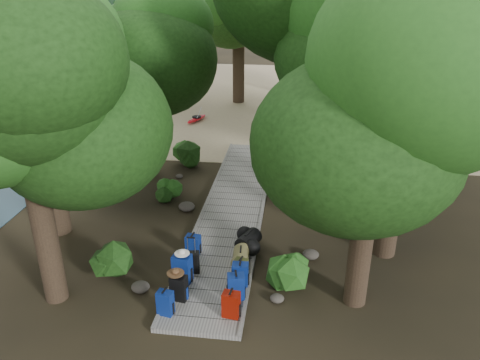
% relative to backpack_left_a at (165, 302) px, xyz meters
% --- Properties ---
extents(ground, '(120.00, 120.00, 0.00)m').
position_rel_backpack_left_a_xyz_m(ground, '(0.80, 4.46, -0.45)').
color(ground, black).
rests_on(ground, ground).
extents(sand_beach, '(40.00, 22.00, 0.02)m').
position_rel_backpack_left_a_xyz_m(sand_beach, '(0.80, 20.46, -0.44)').
color(sand_beach, tan).
rests_on(sand_beach, ground).
extents(boardwalk, '(2.00, 12.00, 0.12)m').
position_rel_backpack_left_a_xyz_m(boardwalk, '(0.80, 5.46, -0.39)').
color(boardwalk, gray).
rests_on(boardwalk, ground).
extents(backpack_left_a, '(0.39, 0.31, 0.66)m').
position_rel_backpack_left_a_xyz_m(backpack_left_a, '(0.00, 0.00, 0.00)').
color(backpack_left_a, navy).
rests_on(backpack_left_a, boardwalk).
extents(backpack_left_b, '(0.42, 0.33, 0.71)m').
position_rel_backpack_left_a_xyz_m(backpack_left_b, '(0.18, 0.55, 0.02)').
color(backpack_left_b, black).
rests_on(backpack_left_b, boardwalk).
extents(backpack_left_c, '(0.50, 0.39, 0.84)m').
position_rel_backpack_left_a_xyz_m(backpack_left_c, '(0.09, 1.25, 0.09)').
color(backpack_left_c, navy).
rests_on(backpack_left_c, boardwalk).
extents(backpack_left_d, '(0.42, 0.33, 0.59)m').
position_rel_backpack_left_a_xyz_m(backpack_left_d, '(0.07, 2.56, -0.03)').
color(backpack_left_d, navy).
rests_on(backpack_left_d, boardwalk).
extents(backpack_right_a, '(0.42, 0.32, 0.68)m').
position_rel_backpack_left_a_xyz_m(backpack_right_a, '(1.49, 0.12, 0.01)').
color(backpack_right_a, '#831200').
rests_on(backpack_right_a, boardwalk).
extents(backpack_right_b, '(0.45, 0.36, 0.72)m').
position_rel_backpack_left_a_xyz_m(backpack_right_b, '(1.51, 0.76, 0.03)').
color(backpack_right_b, navy).
rests_on(backpack_right_b, boardwalk).
extents(backpack_right_c, '(0.40, 0.29, 0.68)m').
position_rel_backpack_left_a_xyz_m(backpack_right_c, '(1.55, 1.27, 0.01)').
color(backpack_right_c, navy).
rests_on(backpack_right_c, boardwalk).
extents(backpack_right_d, '(0.38, 0.32, 0.50)m').
position_rel_backpack_left_a_xyz_m(backpack_right_d, '(1.51, 1.70, -0.08)').
color(backpack_right_d, '#3D4319').
rests_on(backpack_right_d, boardwalk).
extents(duffel_right_khaki, '(0.47, 0.67, 0.42)m').
position_rel_backpack_left_a_xyz_m(duffel_right_khaki, '(1.44, 2.21, -0.12)').
color(duffel_right_khaki, brown).
rests_on(duffel_right_khaki, boardwalk).
extents(duffel_right_black, '(0.73, 0.88, 0.47)m').
position_rel_backpack_left_a_xyz_m(duffel_right_black, '(1.56, 2.99, -0.09)').
color(duffel_right_black, black).
rests_on(duffel_right_black, boardwalk).
extents(suitcase_on_boardwalk, '(0.42, 0.28, 0.59)m').
position_rel_backpack_left_a_xyz_m(suitcase_on_boardwalk, '(0.25, 1.66, -0.03)').
color(suitcase_on_boardwalk, black).
rests_on(suitcase_on_boardwalk, boardwalk).
extents(lone_suitcase_on_sand, '(0.46, 0.35, 0.64)m').
position_rel_backpack_left_a_xyz_m(lone_suitcase_on_sand, '(1.17, 12.71, -0.11)').
color(lone_suitcase_on_sand, black).
rests_on(lone_suitcase_on_sand, sand_beach).
extents(hat_brown, '(0.41, 0.41, 0.12)m').
position_rel_backpack_left_a_xyz_m(hat_brown, '(0.11, 0.58, 0.44)').
color(hat_brown, '#51351E').
rests_on(hat_brown, backpack_left_b).
extents(hat_white, '(0.37, 0.37, 0.12)m').
position_rel_backpack_left_a_xyz_m(hat_white, '(0.12, 1.22, 0.57)').
color(hat_white, silver).
rests_on(hat_white, backpack_left_c).
extents(kayak, '(1.87, 3.53, 0.35)m').
position_rel_backpack_left_a_xyz_m(kayak, '(-2.53, 15.05, -0.26)').
color(kayak, red).
rests_on(kayak, sand_beach).
extents(sun_lounger, '(1.09, 2.17, 0.67)m').
position_rel_backpack_left_a_xyz_m(sun_lounger, '(4.65, 15.00, -0.09)').
color(sun_lounger, silver).
rests_on(sun_lounger, sand_beach).
extents(tree_right_a, '(4.57, 4.57, 7.62)m').
position_rel_backpack_left_a_xyz_m(tree_right_a, '(4.34, 1.15, 3.36)').
color(tree_right_a, black).
rests_on(tree_right_a, ground).
extents(tree_right_b, '(4.99, 4.99, 8.90)m').
position_rel_backpack_left_a_xyz_m(tree_right_b, '(5.35, 3.41, 4.00)').
color(tree_right_b, black).
rests_on(tree_right_b, ground).
extents(tree_right_c, '(5.55, 5.55, 9.60)m').
position_rel_backpack_left_a_xyz_m(tree_right_c, '(3.90, 6.81, 4.35)').
color(tree_right_c, black).
rests_on(tree_right_c, ground).
extents(tree_right_d, '(6.49, 6.49, 11.90)m').
position_rel_backpack_left_a_xyz_m(tree_right_d, '(6.74, 8.63, 5.50)').
color(tree_right_d, black).
rests_on(tree_right_d, ground).
extents(tree_right_e, '(4.47, 4.47, 8.04)m').
position_rel_backpack_left_a_xyz_m(tree_right_e, '(4.81, 11.32, 3.57)').
color(tree_right_e, black).
rests_on(tree_right_e, ground).
extents(tree_right_f, '(4.91, 4.91, 8.76)m').
position_rel_backpack_left_a_xyz_m(tree_right_f, '(7.02, 13.95, 3.93)').
color(tree_right_f, black).
rests_on(tree_right_f, ground).
extents(tree_left_a, '(4.59, 4.59, 7.65)m').
position_rel_backpack_left_a_xyz_m(tree_left_a, '(-2.83, 0.37, 3.38)').
color(tree_left_a, black).
rests_on(tree_left_a, ground).
extents(tree_left_b, '(5.28, 5.28, 9.51)m').
position_rel_backpack_left_a_xyz_m(tree_left_b, '(-4.27, 3.40, 4.30)').
color(tree_left_b, black).
rests_on(tree_left_b, ground).
extents(tree_left_c, '(4.32, 4.32, 7.51)m').
position_rel_backpack_left_a_xyz_m(tree_left_c, '(-2.85, 7.90, 3.31)').
color(tree_left_c, black).
rests_on(tree_left_c, ground).
extents(tree_back_a, '(5.72, 5.72, 9.90)m').
position_rel_backpack_left_a_xyz_m(tree_back_a, '(-0.86, 19.27, 4.50)').
color(tree_back_a, black).
rests_on(tree_back_a, ground).
extents(tree_back_b, '(5.61, 5.61, 10.02)m').
position_rel_backpack_left_a_xyz_m(tree_back_b, '(3.10, 21.01, 4.56)').
color(tree_back_b, black).
rests_on(tree_back_b, ground).
extents(tree_back_c, '(4.95, 4.95, 8.92)m').
position_rel_backpack_left_a_xyz_m(tree_back_c, '(6.20, 19.66, 4.01)').
color(tree_back_c, black).
rests_on(tree_back_c, ground).
extents(tree_back_d, '(5.01, 5.01, 8.34)m').
position_rel_backpack_left_a_xyz_m(tree_back_d, '(-4.51, 18.48, 3.72)').
color(tree_back_d, black).
rests_on(tree_back_d, ground).
extents(palm_right_a, '(3.91, 3.91, 6.67)m').
position_rel_backpack_left_a_xyz_m(palm_right_a, '(4.08, 9.81, 2.89)').
color(palm_right_a, '#0F3910').
rests_on(palm_right_a, ground).
extents(palm_right_b, '(4.38, 4.38, 8.46)m').
position_rel_backpack_left_a_xyz_m(palm_right_b, '(6.13, 15.89, 3.78)').
color(palm_right_b, '#0F3910').
rests_on(palm_right_b, ground).
extents(palm_right_c, '(4.92, 4.92, 7.82)m').
position_rel_backpack_left_a_xyz_m(palm_right_c, '(2.94, 17.58, 3.46)').
color(palm_right_c, '#0F3910').
rests_on(palm_right_c, ground).
extents(palm_left_a, '(4.08, 4.08, 6.50)m').
position_rel_backpack_left_a_xyz_m(palm_left_a, '(-4.14, 10.83, 2.80)').
color(palm_left_a, '#0F3910').
rests_on(palm_left_a, ground).
extents(rock_left_a, '(0.46, 0.42, 0.25)m').
position_rel_backpack_left_a_xyz_m(rock_left_a, '(-0.89, 0.86, -0.32)').
color(rock_left_a, '#4C473F').
rests_on(rock_left_a, ground).
extents(rock_left_b, '(0.38, 0.34, 0.21)m').
position_rel_backpack_left_a_xyz_m(rock_left_b, '(-1.90, 2.06, -0.35)').
color(rock_left_b, '#4C473F').
rests_on(rock_left_b, ground).
extents(rock_left_c, '(0.54, 0.49, 0.30)m').
position_rel_backpack_left_a_xyz_m(rock_left_c, '(-0.74, 5.19, -0.30)').
color(rock_left_c, '#4C473F').
rests_on(rock_left_c, ground).
extents(rock_left_d, '(0.28, 0.26, 0.16)m').
position_rel_backpack_left_a_xyz_m(rock_left_d, '(-1.64, 7.76, -0.37)').
color(rock_left_d, '#4C473F').
rests_on(rock_left_d, ground).
extents(rock_right_a, '(0.35, 0.31, 0.19)m').
position_rel_backpack_left_a_xyz_m(rock_right_a, '(2.49, 0.89, -0.35)').
color(rock_right_a, '#4C473F').
rests_on(rock_right_a, ground).
extents(rock_right_b, '(0.46, 0.41, 0.25)m').
position_rel_backpack_left_a_xyz_m(rock_right_b, '(3.31, 2.86, -0.32)').
color(rock_right_b, '#4C473F').
rests_on(rock_right_b, ground).
extents(rock_right_c, '(0.37, 0.33, 0.20)m').
position_rel_backpack_left_a_xyz_m(rock_right_c, '(2.39, 6.25, -0.35)').
color(rock_right_c, '#4C473F').
rests_on(rock_right_c, ground).
extents(shrub_left_a, '(1.01, 1.01, 0.91)m').
position_rel_backpack_left_a_xyz_m(shrub_left_a, '(-1.82, 1.42, 0.01)').
color(shrub_left_a, '#215218').
rests_on(shrub_left_a, ground).
extents(shrub_left_b, '(0.82, 0.82, 0.73)m').
position_rel_backpack_left_a_xyz_m(shrub_left_b, '(-1.59, 5.85, -0.08)').
color(shrub_left_b, '#215218').
rests_on(shrub_left_b, ground).
extents(shrub_left_c, '(1.28, 1.28, 1.15)m').
position_rel_backpack_left_a_xyz_m(shrub_left_c, '(-1.64, 9.01, 0.13)').
color(shrub_left_c, '#215218').
rests_on(shrub_left_c, ground).
extents(shrub_right_a, '(1.04, 1.04, 0.94)m').
position_rel_backpack_left_a_xyz_m(shrub_right_a, '(2.71, 1.55, 0.02)').
color(shrub_right_a, '#215218').
rests_on(shrub_right_a, ground).
extents(shrub_right_b, '(1.28, 1.28, 1.15)m').
position_rel_backpack_left_a_xyz_m(shrub_right_b, '(3.48, 6.83, 0.13)').
color(shrub_right_b, '#215218').
rests_on(shrub_right_b, ground).
extents(shrub_right_c, '(0.78, 0.78, 0.70)m').
position_rel_backpack_left_a_xyz_m(shrub_right_c, '(3.02, 10.15, -0.10)').
color(shrub_right_c, '#215218').
rests_on(shrub_right_c, ground).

